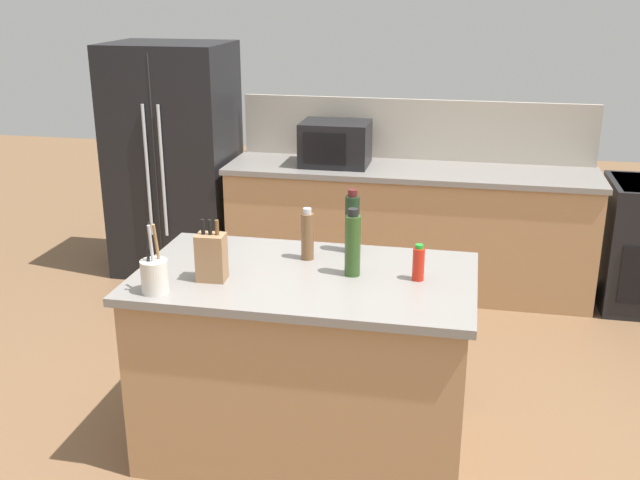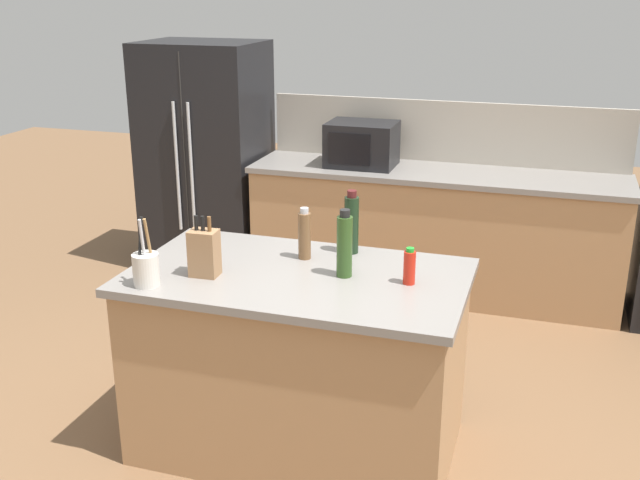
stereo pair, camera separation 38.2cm
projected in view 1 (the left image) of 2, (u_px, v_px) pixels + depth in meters
The scene contains 12 objects.
ground_plane at pixel (306, 444), 3.83m from camera, with size 14.00×14.00×0.00m, color brown.
back_counter_run at pixel (408, 229), 5.65m from camera, with size 2.73×0.66×0.94m.
wall_backsplash at pixel (415, 129), 5.71m from camera, with size 2.69×0.03×0.46m, color #B2A899.
kitchen_island at pixel (306, 362), 3.67m from camera, with size 1.59×0.92×0.94m.
refrigerator at pixel (174, 160), 5.91m from camera, with size 0.92×0.75×1.81m.
microwave at pixel (335, 144), 5.55m from camera, with size 0.50×0.39×0.32m.
knife_block at pixel (211, 257), 3.41m from camera, with size 0.13×0.11×0.29m.
utensil_crock at pixel (154, 275), 3.29m from camera, with size 0.12×0.12×0.32m.
pepper_grinder at pixel (307, 235), 3.67m from camera, with size 0.06×0.06×0.26m.
olive_oil_bottle at pixel (353, 244), 3.46m from camera, with size 0.07×0.07×0.32m.
wine_bottle at pixel (352, 223), 3.76m from camera, with size 0.07×0.07×0.33m.
hot_sauce_bottle at pixel (418, 263), 3.42m from camera, with size 0.06×0.06×0.17m.
Camera 1 is at (0.73, -3.19, 2.24)m, focal length 42.00 mm.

